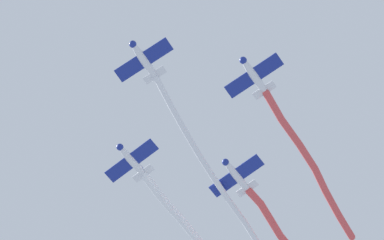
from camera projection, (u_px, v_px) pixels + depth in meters
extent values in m
ellipsoid|color=silver|center=(144.00, 61.00, 77.97)|extent=(2.90, 4.18, 0.88)
sphere|color=navy|center=(133.00, 44.00, 77.38)|extent=(1.02, 1.02, 0.75)
ellipsoid|color=#1E2847|center=(142.00, 56.00, 78.12)|extent=(1.04, 1.23, 0.47)
cube|color=navy|center=(144.00, 60.00, 77.81)|extent=(6.17, 4.37, 0.12)
cube|color=silver|center=(155.00, 75.00, 78.55)|extent=(2.53, 1.92, 0.10)
cube|color=navy|center=(154.00, 73.00, 78.96)|extent=(0.59, 0.91, 1.21)
cylinder|color=white|center=(163.00, 91.00, 78.79)|extent=(2.34, 2.75, 1.10)
cylinder|color=white|center=(177.00, 116.00, 79.30)|extent=(2.24, 2.68, 1.11)
cylinder|color=white|center=(191.00, 141.00, 80.06)|extent=(2.43, 3.14, 0.68)
cylinder|color=white|center=(206.00, 166.00, 81.00)|extent=(2.11, 2.81, 0.66)
cylinder|color=white|center=(221.00, 189.00, 81.73)|extent=(2.13, 2.91, 0.94)
cylinder|color=white|center=(237.00, 211.00, 82.55)|extent=(2.15, 3.09, 0.78)
cylinder|color=white|center=(252.00, 234.00, 83.40)|extent=(2.37, 3.16, 1.01)
sphere|color=white|center=(157.00, 78.00, 78.53)|extent=(0.62, 0.62, 0.62)
sphere|color=white|center=(170.00, 104.00, 79.06)|extent=(0.62, 0.62, 0.62)
sphere|color=white|center=(183.00, 128.00, 79.54)|extent=(0.62, 0.62, 0.62)
sphere|color=white|center=(199.00, 155.00, 80.59)|extent=(0.62, 0.62, 0.62)
sphere|color=white|center=(213.00, 177.00, 81.42)|extent=(0.62, 0.62, 0.62)
sphere|color=white|center=(228.00, 200.00, 82.05)|extent=(0.62, 0.62, 0.62)
sphere|color=white|center=(245.00, 222.00, 83.06)|extent=(0.62, 0.62, 0.62)
ellipsoid|color=silver|center=(255.00, 76.00, 78.10)|extent=(2.79, 4.22, 0.88)
sphere|color=navy|center=(243.00, 60.00, 77.53)|extent=(1.01, 1.01, 0.75)
ellipsoid|color=#1E2847|center=(251.00, 71.00, 78.27)|extent=(1.02, 1.23, 0.47)
cube|color=navy|center=(254.00, 76.00, 77.95)|extent=(6.22, 4.22, 0.12)
cube|color=silver|center=(264.00, 90.00, 78.68)|extent=(2.55, 1.87, 0.10)
cube|color=navy|center=(263.00, 88.00, 79.09)|extent=(0.56, 0.92, 1.21)
cylinder|color=#DB4C4C|center=(274.00, 107.00, 79.25)|extent=(2.54, 3.21, 1.06)
cylinder|color=#DB4C4C|center=(290.00, 132.00, 80.31)|extent=(2.25, 3.35, 0.79)
cylinder|color=#DB4C4C|center=(307.00, 157.00, 81.35)|extent=(2.45, 3.27, 1.06)
cylinder|color=#DB4C4C|center=(320.00, 180.00, 82.56)|extent=(2.58, 2.92, 1.18)
cylinder|color=#DB4C4C|center=(332.00, 203.00, 83.51)|extent=(2.46, 3.00, 1.14)
cylinder|color=#DB4C4C|center=(345.00, 226.00, 84.50)|extent=(2.55, 3.20, 1.28)
sphere|color=#DB4C4C|center=(266.00, 93.00, 78.66)|extent=(0.76, 0.76, 0.76)
sphere|color=#DB4C4C|center=(281.00, 119.00, 79.85)|extent=(0.76, 0.76, 0.76)
sphere|color=#DB4C4C|center=(299.00, 144.00, 80.76)|extent=(0.76, 0.76, 0.76)
sphere|color=#DB4C4C|center=(315.00, 169.00, 81.93)|extent=(0.76, 0.76, 0.76)
sphere|color=#DB4C4C|center=(326.00, 191.00, 83.18)|extent=(0.76, 0.76, 0.76)
sphere|color=#DB4C4C|center=(339.00, 215.00, 83.83)|extent=(0.76, 0.76, 0.76)
sphere|color=#DB4C4C|center=(352.00, 237.00, 85.16)|extent=(0.76, 0.76, 0.76)
ellipsoid|color=silver|center=(132.00, 161.00, 82.00)|extent=(2.60, 4.28, 0.88)
sphere|color=navy|center=(120.00, 147.00, 81.45)|extent=(0.99, 0.99, 0.75)
ellipsoid|color=#1E2847|center=(129.00, 156.00, 82.17)|extent=(0.98, 1.22, 0.47)
cube|color=navy|center=(131.00, 161.00, 81.85)|extent=(6.30, 3.96, 0.12)
cube|color=silver|center=(143.00, 173.00, 82.55)|extent=(2.56, 1.77, 0.10)
cube|color=navy|center=(143.00, 171.00, 82.96)|extent=(0.52, 0.94, 1.21)
cylinder|color=white|center=(151.00, 184.00, 83.01)|extent=(2.20, 2.47, 1.39)
cylinder|color=white|center=(163.00, 199.00, 84.02)|extent=(2.16, 2.32, 1.63)
cylinder|color=white|center=(175.00, 213.00, 85.08)|extent=(2.18, 2.67, 1.52)
cylinder|color=white|center=(187.00, 226.00, 85.89)|extent=(1.75, 2.09, 1.01)
cylinder|color=white|center=(196.00, 238.00, 86.71)|extent=(2.13, 2.22, 1.68)
sphere|color=white|center=(145.00, 176.00, 82.53)|extent=(0.92, 0.92, 0.92)
sphere|color=white|center=(157.00, 192.00, 83.49)|extent=(0.92, 0.92, 0.92)
sphere|color=white|center=(168.00, 205.00, 84.55)|extent=(0.92, 0.92, 0.92)
sphere|color=white|center=(182.00, 220.00, 85.60)|extent=(0.92, 0.92, 0.92)
sphere|color=white|center=(192.00, 232.00, 86.17)|extent=(0.92, 0.92, 0.92)
ellipsoid|color=silver|center=(237.00, 176.00, 82.04)|extent=(2.64, 4.27, 0.88)
sphere|color=navy|center=(226.00, 162.00, 81.49)|extent=(1.00, 1.00, 0.75)
ellipsoid|color=#1E2847|center=(234.00, 171.00, 82.21)|extent=(0.99, 1.22, 0.47)
cube|color=navy|center=(236.00, 176.00, 81.89)|extent=(6.28, 4.01, 0.12)
cube|color=silver|center=(247.00, 188.00, 82.60)|extent=(2.56, 1.79, 0.10)
cube|color=navy|center=(246.00, 186.00, 83.01)|extent=(0.53, 0.93, 1.21)
cylinder|color=#DB4C4C|center=(255.00, 197.00, 82.88)|extent=(1.60, 2.11, 0.99)
cylinder|color=#DB4C4C|center=(266.00, 213.00, 83.55)|extent=(2.03, 2.54, 0.82)
cylinder|color=#DB4C4C|center=(276.00, 229.00, 84.30)|extent=(1.93, 2.17, 1.06)
sphere|color=#DB4C4C|center=(249.00, 191.00, 82.58)|extent=(0.81, 0.81, 0.81)
sphere|color=#DB4C4C|center=(261.00, 204.00, 83.18)|extent=(0.81, 0.81, 0.81)
sphere|color=#DB4C4C|center=(272.00, 222.00, 83.91)|extent=(0.81, 0.81, 0.81)
sphere|color=#DB4C4C|center=(280.00, 236.00, 84.69)|extent=(0.81, 0.81, 0.81)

